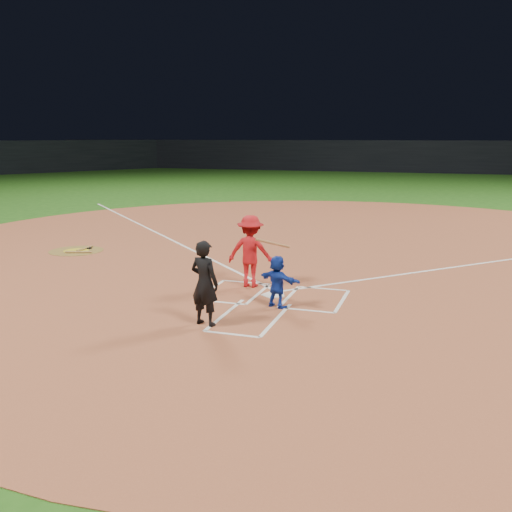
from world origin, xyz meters
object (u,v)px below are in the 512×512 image
(on_deck_circle, at_px, (76,251))
(batter_at_plate, at_px, (251,251))
(home_plate, at_px, (274,295))
(catcher, at_px, (277,281))
(umpire, at_px, (205,283))

(on_deck_circle, height_order, batter_at_plate, batter_at_plate)
(home_plate, height_order, catcher, catcher)
(on_deck_circle, xyz_separation_m, batter_at_plate, (6.72, -2.43, 0.87))
(on_deck_circle, relative_size, umpire, 1.02)
(home_plate, height_order, umpire, umpire)
(home_plate, bearing_deg, batter_at_plate, -38.06)
(on_deck_circle, distance_m, umpire, 8.75)
(home_plate, xyz_separation_m, batter_at_plate, (-0.76, 0.59, 0.87))
(home_plate, height_order, on_deck_circle, home_plate)
(catcher, height_order, batter_at_plate, batter_at_plate)
(home_plate, relative_size, batter_at_plate, 0.34)
(catcher, relative_size, batter_at_plate, 0.65)
(umpire, xyz_separation_m, batter_at_plate, (-0.07, 3.02, 0.04))
(home_plate, bearing_deg, catcher, 110.80)
(umpire, bearing_deg, batter_at_plate, -74.69)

